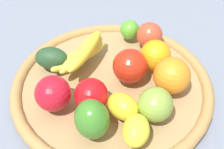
# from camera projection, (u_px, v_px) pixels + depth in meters

# --- Properties ---
(ground_plane) EXTENTS (2.40, 2.40, 0.00)m
(ground_plane) POSITION_uv_depth(u_px,v_px,m) (112.00, 90.00, 0.75)
(ground_plane) COLOR slate
(ground_plane) RESTS_ON ground
(basket) EXTENTS (0.47, 0.47, 0.03)m
(basket) POSITION_uv_depth(u_px,v_px,m) (112.00, 86.00, 0.74)
(basket) COLOR #9F7E51
(basket) RESTS_ON ground_plane
(apple_4) EXTENTS (0.11, 0.11, 0.08)m
(apple_4) POSITION_uv_depth(u_px,v_px,m) (53.00, 93.00, 0.64)
(apple_4) COLOR red
(apple_4) RESTS_ON basket
(apple_2) EXTENTS (0.10, 0.10, 0.07)m
(apple_2) POSITION_uv_depth(u_px,v_px,m) (155.00, 104.00, 0.62)
(apple_2) COLOR olive
(apple_2) RESTS_ON basket
(orange_1) EXTENTS (0.09, 0.09, 0.07)m
(orange_1) POSITION_uv_depth(u_px,v_px,m) (155.00, 55.00, 0.73)
(orange_1) COLOR orange
(orange_1) RESTS_ON basket
(bell_pepper) EXTENTS (0.09, 0.09, 0.08)m
(bell_pepper) POSITION_uv_depth(u_px,v_px,m) (92.00, 119.00, 0.59)
(bell_pepper) COLOR #3A7723
(bell_pepper) RESTS_ON basket
(banana_bunch) EXTENTS (0.16, 0.15, 0.06)m
(banana_bunch) POSITION_uv_depth(u_px,v_px,m) (82.00, 54.00, 0.75)
(banana_bunch) COLOR yellow
(banana_bunch) RESTS_ON basket
(apple_1) EXTENTS (0.08, 0.08, 0.07)m
(apple_1) POSITION_uv_depth(u_px,v_px,m) (91.00, 95.00, 0.64)
(apple_1) COLOR red
(apple_1) RESTS_ON basket
(lemon_1) EXTENTS (0.09, 0.09, 0.05)m
(lemon_1) POSITION_uv_depth(u_px,v_px,m) (123.00, 107.00, 0.63)
(lemon_1) COLOR yellow
(lemon_1) RESTS_ON basket
(apple_0) EXTENTS (0.11, 0.11, 0.08)m
(apple_0) POSITION_uv_depth(u_px,v_px,m) (130.00, 66.00, 0.70)
(apple_0) COLOR red
(apple_0) RESTS_ON basket
(lemon_0) EXTENTS (0.07, 0.08, 0.05)m
(lemon_0) POSITION_uv_depth(u_px,v_px,m) (136.00, 130.00, 0.59)
(lemon_0) COLOR yellow
(lemon_0) RESTS_ON basket
(avocado) EXTENTS (0.09, 0.08, 0.05)m
(avocado) POSITION_uv_depth(u_px,v_px,m) (52.00, 58.00, 0.74)
(avocado) COLOR #234226
(avocado) RESTS_ON basket
(apple_3) EXTENTS (0.08, 0.08, 0.07)m
(apple_3) POSITION_uv_depth(u_px,v_px,m) (149.00, 35.00, 0.80)
(apple_3) COLOR #C44329
(apple_3) RESTS_ON basket
(orange_0) EXTENTS (0.09, 0.09, 0.08)m
(orange_0) POSITION_uv_depth(u_px,v_px,m) (172.00, 76.00, 0.68)
(orange_0) COLOR orange
(orange_0) RESTS_ON basket
(lime_0) EXTENTS (0.06, 0.06, 0.05)m
(lime_0) POSITION_uv_depth(u_px,v_px,m) (130.00, 30.00, 0.83)
(lime_0) COLOR #4FA12A
(lime_0) RESTS_ON basket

